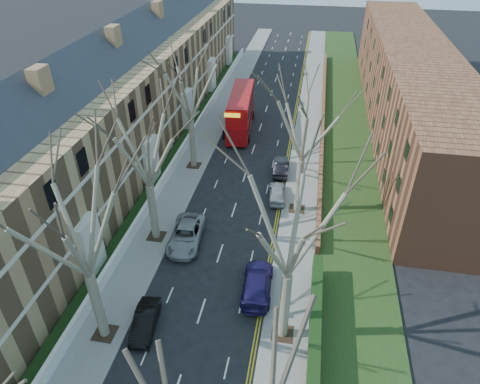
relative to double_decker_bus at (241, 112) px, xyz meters
The scene contains 17 objects.
pavement_left 4.37m from the double_decker_bus, 164.77° to the left, with size 3.00×102.00×0.12m, color slate.
pavement_right 8.71m from the double_decker_bus, ahead, with size 3.00×102.00×0.12m, color slate.
terrace_left 13.68m from the double_decker_bus, 148.15° to the right, with size 9.70×78.00×13.60m.
flats_right 20.62m from the double_decker_bus, 14.13° to the left, with size 13.97×54.00×10.00m.
front_wall_left 8.93m from the double_decker_bus, 127.02° to the right, with size 0.30×78.00×1.00m.
grass_verge_right 13.07m from the double_decker_bus, ahead, with size 6.00×102.00×0.06m.
tree_left_mid 33.00m from the double_decker_bus, 95.95° to the right, with size 10.50×10.50×14.71m.
tree_left_far 23.33m from the double_decker_bus, 98.62° to the right, with size 10.15×10.15×14.22m.
tree_left_dist 12.83m from the double_decker_bus, 108.44° to the right, with size 10.50×10.50×14.71m.
tree_right_mid 31.92m from the double_decker_bus, 74.96° to the right, with size 10.50×10.50×14.71m.
tree_right_far 19.24m from the double_decker_bus, 63.27° to the right, with size 10.15×10.15×14.22m.
double_decker_bus is the anchor object (origin of this frame).
car_left_mid 31.10m from the double_decker_bus, 91.63° to the right, with size 1.36×3.89×1.28m, color black.
car_left_far 22.21m from the double_decker_bus, 91.68° to the right, with size 2.54×5.51×1.53m, color gray.
car_right_near 27.16m from the double_decker_bus, 77.45° to the right, with size 2.12×5.21×1.51m, color #1F164E.
car_right_mid 15.78m from the double_decker_bus, 67.32° to the right, with size 1.59×3.95×1.34m, color #9CA0A4.
car_right_far 11.36m from the double_decker_bus, 58.27° to the right, with size 1.47×4.23×1.39m, color black.
Camera 1 is at (6.14, -10.16, 23.32)m, focal length 32.00 mm.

